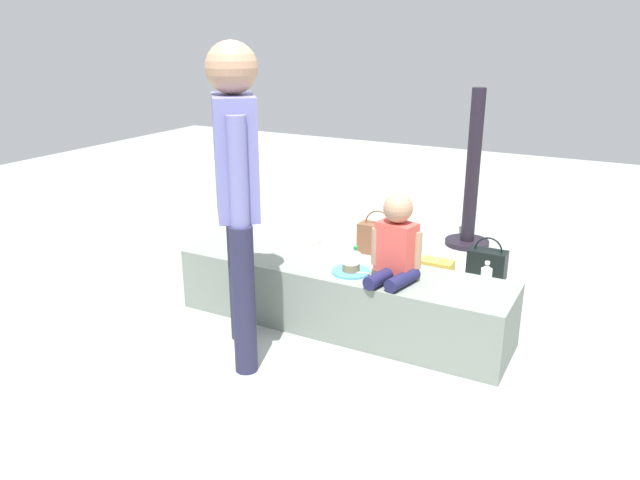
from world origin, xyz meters
TOP-DOWN VIEW (x-y plane):
  - ground_plane at (0.00, 0.00)m, footprint 12.00×12.00m
  - concrete_ledge at (0.00, 0.00)m, footprint 2.01×0.49m
  - child_seated at (0.35, -0.04)m, footprint 0.28×0.34m
  - adult_standing at (-0.32, -0.56)m, footprint 0.37×0.41m
  - cake_plate at (0.09, -0.07)m, footprint 0.22×0.22m
  - gift_bag at (0.37, 0.66)m, footprint 0.22×0.13m
  - railing_post at (0.27, 1.81)m, footprint 0.36×0.36m
  - water_bottle_near_gift at (0.66, 0.88)m, footprint 0.07×0.07m
  - water_bottle_far_side at (-0.26, 0.77)m, footprint 0.07×0.07m
  - party_cup_red at (-0.22, 0.44)m, footprint 0.08×0.08m
  - cake_box_white at (-0.85, 0.94)m, footprint 0.30×0.35m
  - handbag_black_leather at (0.59, 1.17)m, footprint 0.27×0.14m
  - handbag_brown_canvas at (-0.30, 1.26)m, footprint 0.31×0.14m

SIDE VIEW (x-z plane):
  - ground_plane at x=0.00m, z-range 0.00..0.00m
  - party_cup_red at x=-0.22m, z-range 0.00..0.09m
  - cake_box_white at x=-0.85m, z-range 0.00..0.11m
  - water_bottle_far_side at x=-0.26m, z-range -0.01..0.21m
  - water_bottle_near_gift at x=0.66m, z-range -0.01..0.22m
  - handbag_black_leather at x=0.59m, z-range -0.04..0.26m
  - handbag_brown_canvas at x=-0.30m, z-range -0.05..0.31m
  - gift_bag at x=0.37m, z-range -0.02..0.29m
  - concrete_ledge at x=0.00m, z-range 0.00..0.38m
  - cake_plate at x=0.09m, z-range 0.37..0.44m
  - railing_post at x=0.27m, z-range -0.14..1.13m
  - child_seated at x=0.35m, z-range 0.35..0.84m
  - adult_standing at x=-0.32m, z-range 0.17..1.82m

